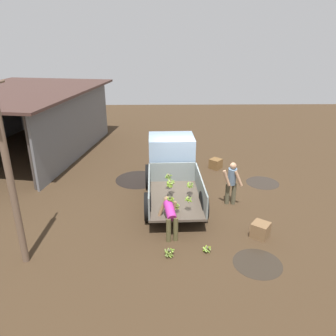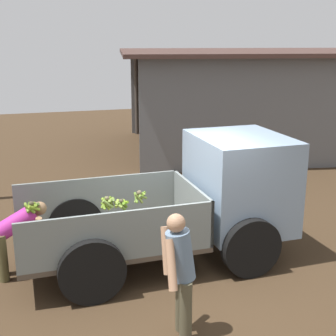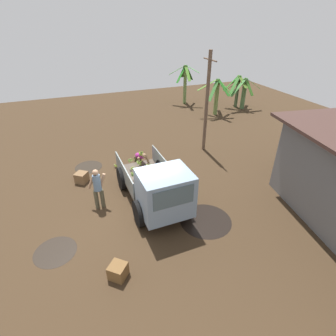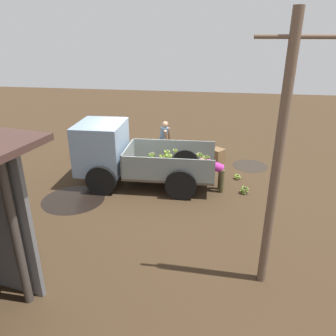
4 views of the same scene
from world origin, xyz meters
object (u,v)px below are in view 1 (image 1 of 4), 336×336
object	(u,v)px
banana_bunch_on_ground_0	(169,252)
banana_bunch_on_ground_1	(207,249)
utility_pole	(9,171)
wooden_crate_1	(216,164)
cargo_truck	(172,164)
wooden_crate_0	(260,230)
person_foreground_visitor	(232,181)
person_worker_loading	(170,216)

from	to	relation	value
banana_bunch_on_ground_0	banana_bunch_on_ground_1	distance (m)	1.11
utility_pole	wooden_crate_1	world-z (taller)	utility_pole
cargo_truck	banana_bunch_on_ground_1	size ratio (longest dim) A/B	17.89
banana_bunch_on_ground_0	wooden_crate_1	bearing A→B (deg)	-19.43
cargo_truck	banana_bunch_on_ground_0	bearing A→B (deg)	175.71
cargo_truck	wooden_crate_0	xyz separation A→B (m)	(-3.37, -2.64, -0.87)
person_foreground_visitor	wooden_crate_0	size ratio (longest dim) A/B	3.43
cargo_truck	person_foreground_visitor	world-z (taller)	cargo_truck
cargo_truck	wooden_crate_1	size ratio (longest dim) A/B	9.65
wooden_crate_0	wooden_crate_1	distance (m)	5.64
banana_bunch_on_ground_0	person_worker_loading	bearing A→B (deg)	-2.49
person_foreground_visitor	wooden_crate_1	bearing A→B (deg)	-175.34
banana_bunch_on_ground_1	wooden_crate_0	bearing A→B (deg)	-66.75
wooden_crate_0	banana_bunch_on_ground_0	bearing A→B (deg)	108.15
person_worker_loading	utility_pole	bearing A→B (deg)	92.94
cargo_truck	wooden_crate_0	world-z (taller)	cargo_truck
person_worker_loading	banana_bunch_on_ground_1	world-z (taller)	person_worker_loading
person_worker_loading	wooden_crate_0	world-z (taller)	person_worker_loading
banana_bunch_on_ground_0	wooden_crate_0	distance (m)	2.99
banana_bunch_on_ground_0	wooden_crate_1	distance (m)	6.94
utility_pole	person_foreground_visitor	bearing A→B (deg)	-63.47
banana_bunch_on_ground_1	wooden_crate_0	xyz separation A→B (m)	(0.75, -1.75, 0.12)
cargo_truck	person_worker_loading	size ratio (longest dim) A/B	3.91
wooden_crate_1	banana_bunch_on_ground_1	bearing A→B (deg)	169.17
utility_pole	person_foreground_visitor	xyz separation A→B (m)	(3.15, -6.30, -1.77)
utility_pole	banana_bunch_on_ground_0	bearing A→B (deg)	-88.29
person_foreground_visitor	wooden_crate_0	bearing A→B (deg)	18.65
cargo_truck	banana_bunch_on_ground_0	distance (m)	4.42
banana_bunch_on_ground_1	cargo_truck	bearing A→B (deg)	12.25
person_worker_loading	wooden_crate_0	distance (m)	2.84
cargo_truck	banana_bunch_on_ground_1	xyz separation A→B (m)	(-4.12, -0.90, -0.99)
utility_pole	banana_bunch_on_ground_0	xyz separation A→B (m)	(0.12, -3.99, -2.57)
banana_bunch_on_ground_1	wooden_crate_1	world-z (taller)	wooden_crate_1
cargo_truck	banana_bunch_on_ground_1	distance (m)	4.34
banana_bunch_on_ground_1	wooden_crate_1	size ratio (longest dim) A/B	0.54
person_worker_loading	cargo_truck	bearing A→B (deg)	-15.46
banana_bunch_on_ground_0	wooden_crate_1	world-z (taller)	wooden_crate_1
wooden_crate_0	banana_bunch_on_ground_1	bearing A→B (deg)	113.25
person_foreground_visitor	banana_bunch_on_ground_0	world-z (taller)	person_foreground_visitor
cargo_truck	wooden_crate_1	bearing A→B (deg)	-45.00
banana_bunch_on_ground_1	person_foreground_visitor	bearing A→B (deg)	-23.23
person_foreground_visitor	wooden_crate_0	xyz separation A→B (m)	(-2.10, -0.52, -0.70)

